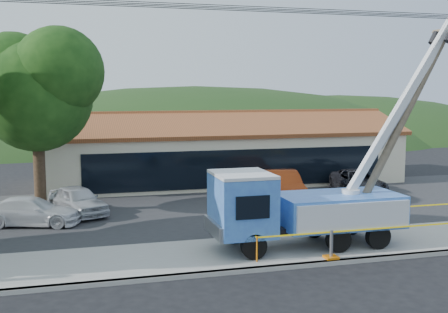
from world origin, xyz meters
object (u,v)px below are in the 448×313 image
Objects in this scene: car_silver at (78,217)px; leaning_pole at (405,115)px; car_white at (32,227)px; car_dark at (358,196)px; car_red at (282,203)px; utility_truck at (302,205)px.

leaning_pole is at bearing -56.91° from car_silver.
car_white is 0.85× the size of car_dark.
car_white is at bearing -163.15° from car_red.
car_dark is (3.15, 9.12, -5.03)m from leaning_pole.
utility_truck is 2.05× the size of car_dark.
car_white is (-10.00, 6.36, -1.72)m from utility_truck.
car_red is (2.44, 8.30, -1.72)m from utility_truck.
utility_truck is at bearing -117.68° from car_dark.
car_white is (-14.25, 6.35, -5.03)m from leaning_pole.
utility_truck is 2.04× the size of car_red.
car_red is 12.59m from car_white.
leaning_pole is 2.24× the size of car_silver.
car_red is (10.46, 0.32, 0.00)m from car_silver.
car_silver is 10.47m from car_red.
leaning_pole is 2.13× the size of car_white.
leaning_pole is 16.40m from car_white.
utility_truck is 8.82m from car_red.
car_red is at bearing 102.34° from leaning_pole.
leaning_pole is at bearing 0.13° from utility_truck.
leaning_pole is 1.82× the size of car_dark.
leaning_pole is (4.25, 0.01, 3.31)m from utility_truck.
car_red reaches higher than car_white.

